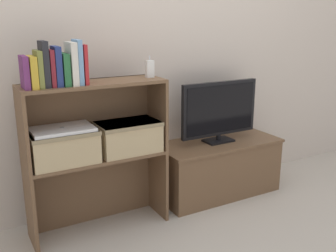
% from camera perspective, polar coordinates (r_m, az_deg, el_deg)
% --- Properties ---
extents(ground_plane, '(16.00, 16.00, 0.00)m').
position_cam_1_polar(ground_plane, '(2.80, 1.46, -13.19)').
color(ground_plane, '#BCB2A3').
extents(wall_back, '(10.00, 0.05, 2.40)m').
position_cam_1_polar(wall_back, '(2.85, -3.06, 12.63)').
color(wall_back, beige).
rests_on(wall_back, ground_plane).
extents(tv_stand, '(0.96, 0.43, 0.43)m').
position_cam_1_polar(tv_stand, '(3.10, 7.17, -5.96)').
color(tv_stand, brown).
rests_on(tv_stand, ground_plane).
extents(tv, '(0.65, 0.14, 0.46)m').
position_cam_1_polar(tv, '(2.96, 7.48, 2.30)').
color(tv, black).
rests_on(tv, tv_stand).
extents(bookshelf_lower_tier, '(0.87, 0.28, 0.50)m').
position_cam_1_polar(bookshelf_lower_tier, '(2.63, -10.48, -7.81)').
color(bookshelf_lower_tier, brown).
rests_on(bookshelf_lower_tier, ground_plane).
extents(bookshelf_upper_tier, '(0.87, 0.28, 0.47)m').
position_cam_1_polar(bookshelf_upper_tier, '(2.48, -11.01, 2.49)').
color(bookshelf_upper_tier, brown).
rests_on(bookshelf_upper_tier, bookshelf_lower_tier).
extents(book_plum, '(0.03, 0.14, 0.18)m').
position_cam_1_polar(book_plum, '(2.25, -20.11, 7.33)').
color(book_plum, '#6B2D66').
rests_on(book_plum, bookshelf_upper_tier).
extents(book_mustard, '(0.04, 0.15, 0.17)m').
position_cam_1_polar(book_mustard, '(2.26, -19.13, 7.38)').
color(book_mustard, gold).
rests_on(book_mustard, bookshelf_upper_tier).
extents(book_olive, '(0.03, 0.14, 0.20)m').
position_cam_1_polar(book_olive, '(2.27, -18.27, 7.84)').
color(book_olive, olive).
rests_on(book_olive, bookshelf_upper_tier).
extents(book_charcoal, '(0.03, 0.13, 0.25)m').
position_cam_1_polar(book_charcoal, '(2.27, -17.52, 8.54)').
color(book_charcoal, '#232328').
rests_on(book_charcoal, bookshelf_upper_tier).
extents(book_maroon, '(0.02, 0.13, 0.20)m').
position_cam_1_polar(book_maroon, '(2.28, -16.64, 8.04)').
color(book_maroon, maroon).
rests_on(book_maroon, bookshelf_upper_tier).
extents(book_navy, '(0.03, 0.13, 0.22)m').
position_cam_1_polar(book_navy, '(2.28, -15.85, 8.33)').
color(book_navy, navy).
rests_on(book_navy, bookshelf_upper_tier).
extents(book_forest, '(0.04, 0.14, 0.18)m').
position_cam_1_polar(book_forest, '(2.30, -14.80, 7.94)').
color(book_forest, '#286638').
rests_on(book_forest, bookshelf_upper_tier).
extents(book_ivory, '(0.04, 0.16, 0.24)m').
position_cam_1_polar(book_ivory, '(2.30, -13.83, 8.78)').
color(book_ivory, silver).
rests_on(book_ivory, bookshelf_upper_tier).
extents(book_skyblue, '(0.03, 0.13, 0.25)m').
position_cam_1_polar(book_skyblue, '(2.31, -12.95, 9.02)').
color(book_skyblue, '#709ECC').
rests_on(book_skyblue, bookshelf_upper_tier).
extents(book_crimson, '(0.02, 0.13, 0.23)m').
position_cam_1_polar(book_crimson, '(2.32, -12.20, 8.75)').
color(book_crimson, '#B22328').
rests_on(book_crimson, bookshelf_upper_tier).
extents(baby_monitor, '(0.05, 0.03, 0.14)m').
position_cam_1_polar(baby_monitor, '(2.53, -2.67, 8.29)').
color(baby_monitor, white).
rests_on(baby_monitor, bookshelf_upper_tier).
extents(storage_basket_left, '(0.40, 0.25, 0.20)m').
position_cam_1_polar(storage_basket_left, '(2.41, -14.94, -2.72)').
color(storage_basket_left, tan).
rests_on(storage_basket_left, bookshelf_lower_tier).
extents(storage_basket_right, '(0.40, 0.25, 0.20)m').
position_cam_1_polar(storage_basket_right, '(2.54, -5.81, -1.35)').
color(storage_basket_right, tan).
rests_on(storage_basket_right, bookshelf_lower_tier).
extents(laptop, '(0.36, 0.23, 0.02)m').
position_cam_1_polar(laptop, '(2.38, -15.11, -0.45)').
color(laptop, white).
rests_on(laptop, storage_basket_left).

